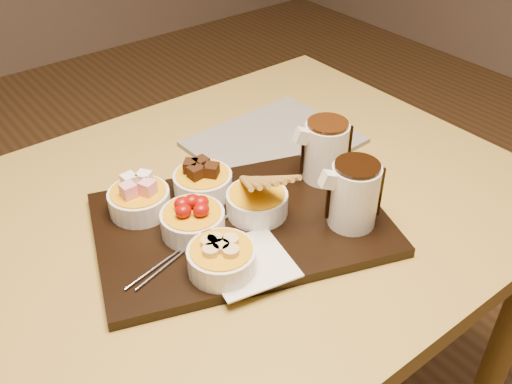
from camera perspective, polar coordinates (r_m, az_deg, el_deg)
dining_table at (r=1.02m, az=-5.58°, el=-7.20°), size 1.20×0.80×0.75m
serving_board at (r=0.93m, az=-1.47°, el=-3.22°), size 0.53×0.44×0.02m
napkin at (r=0.84m, az=-0.76°, el=-7.08°), size 0.14×0.14×0.00m
bowl_marshmallows at (r=0.95m, az=-11.58°, el=-0.93°), size 0.10×0.10×0.04m
bowl_cake at (r=0.97m, az=-5.33°, el=0.82°), size 0.10×0.10×0.04m
bowl_strawberries at (r=0.89m, az=-6.33°, el=-3.05°), size 0.10×0.10×0.04m
bowl_biscotti at (r=0.92m, az=0.10°, el=-1.13°), size 0.10×0.10×0.04m
bowl_bananas at (r=0.82m, az=-3.44°, el=-6.79°), size 0.10×0.10×0.04m
pitcher_dark_chocolate at (r=0.90m, az=9.76°, el=-0.36°), size 0.10×0.10×0.10m
pitcher_milk_chocolate at (r=0.99m, az=6.97°, el=4.02°), size 0.10×0.10×0.10m
fondue_skewers at (r=0.88m, az=-6.53°, el=-4.94°), size 0.09×0.26×0.01m
newspaper at (r=1.14m, az=1.81°, el=5.01°), size 0.31×0.25×0.01m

